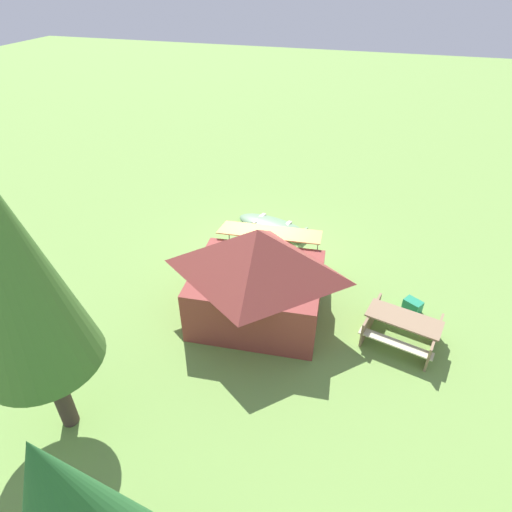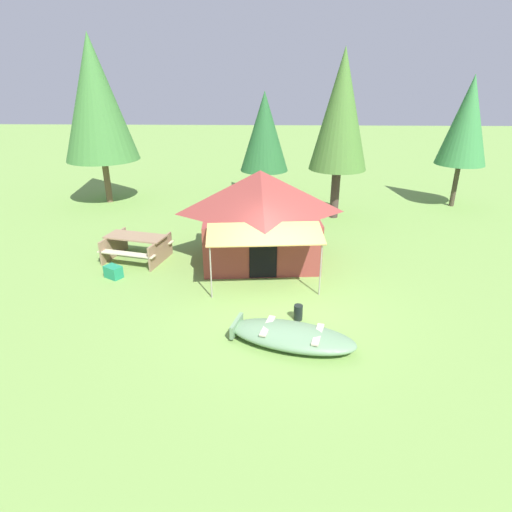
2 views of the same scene
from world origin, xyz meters
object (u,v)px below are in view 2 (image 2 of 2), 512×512
Objects in this scene: beached_rowboat at (291,336)px; pine_tree_back_left at (341,111)px; canvas_cabin_tent at (260,215)px; cooler_box at (113,272)px; fuel_can at (298,312)px; pine_tree_back_right at (96,99)px; pine_tree_side at (467,121)px; pine_tree_far_center at (264,132)px; picnic_table at (136,245)px.

pine_tree_back_left is at bearing 76.69° from beached_rowboat.
canvas_cabin_tent is 4.49m from cooler_box.
beached_rowboat is 7.79× the size of fuel_can.
pine_tree_back_right is 15.07m from pine_tree_side.
pine_tree_far_center reaches higher than fuel_can.
pine_tree_far_center is at bearing 89.84° from canvas_cabin_tent.
beached_rowboat is 5.71m from cooler_box.
pine_tree_far_center is (-2.82, 2.67, -1.07)m from pine_tree_back_left.
fuel_can is (0.97, -3.48, -1.24)m from canvas_cabin_tent.
pine_tree_far_center is at bearing 64.00° from cooler_box.
pine_tree_back_left is at bearing 39.61° from cooler_box.
cooler_box is 9.12m from pine_tree_back_right.
pine_tree_side is (7.20, 9.51, 3.34)m from fuel_can.
cooler_box is (-4.84, 3.03, -0.03)m from beached_rowboat.
beached_rowboat is at bearing -80.21° from canvas_cabin_tent.
cooler_box is 0.09× the size of pine_tree_side.
cooler_box is 1.28× the size of fuel_can.
canvas_cabin_tent reaches higher than cooler_box.
pine_tree_back_left is 1.33× the size of pine_tree_far_center.
pine_tree_far_center reaches higher than picnic_table.
pine_tree_far_center is (4.09, 8.39, 2.77)m from cooler_box.
pine_tree_side is at bearing 54.78° from beached_rowboat.
picnic_table is 0.31× the size of pine_tree_back_right.
canvas_cabin_tent is 7.13m from pine_tree_far_center.
cooler_box is at bearing 157.83° from fuel_can.
fuel_can is at bearing -84.81° from pine_tree_far_center.
pine_tree_side is at bearing 36.44° from canvas_cabin_tent.
canvas_cabin_tent reaches higher than fuel_can.
beached_rowboat is 13.26m from pine_tree_side.
pine_tree_back_right is at bearing 125.66° from beached_rowboat.
picnic_table is at bearing -152.68° from pine_tree_side.
pine_tree_side reaches higher than cooler_box.
pine_tree_side reaches higher than canvas_cabin_tent.
pine_tree_back_left is at bearing 33.86° from picnic_table.
picnic_table is at bearing -146.14° from pine_tree_back_left.
pine_tree_back_left is at bearing 56.56° from canvas_cabin_tent.
pine_tree_back_left reaches higher than fuel_can.
canvas_cabin_tent is at bearing 99.79° from beached_rowboat.
pine_tree_back_left is (2.84, 4.30, 2.59)m from canvas_cabin_tent.
fuel_can is 0.08× the size of pine_tree_far_center.
picnic_table reaches higher than fuel_can.
picnic_table is 8.70m from pine_tree_back_left.
pine_tree_far_center is at bearing 61.94° from picnic_table.
canvas_cabin_tent is 0.91× the size of pine_tree_far_center.
fuel_can is (0.20, 0.98, -0.01)m from beached_rowboat.
pine_tree_far_center is 8.23m from pine_tree_side.
pine_tree_back_right is at bearing 129.03° from fuel_can.
pine_tree_side is at bearing 52.86° from fuel_can.
fuel_can is at bearing -22.17° from cooler_box.
picnic_table is (-3.76, -0.13, -0.95)m from canvas_cabin_tent.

